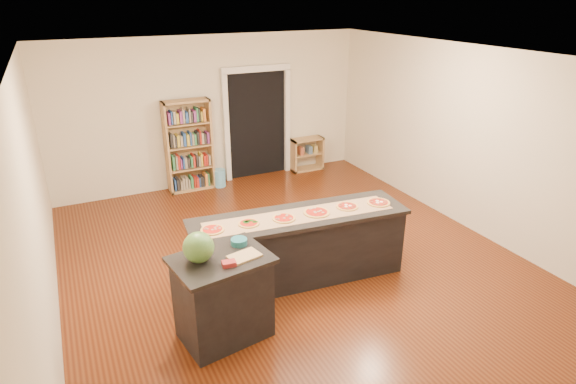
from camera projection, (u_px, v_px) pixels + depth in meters
name	position (u px, v px, depth m)	size (l,w,h in m)	color
room	(295.00, 169.00, 6.17)	(6.00, 7.00, 2.80)	beige
doorway	(257.00, 118.00, 9.49)	(1.40, 0.09, 2.21)	black
kitchen_island	(299.00, 247.00, 6.20)	(2.78, 0.75, 0.92)	black
side_counter	(223.00, 297.00, 5.12)	(0.99, 0.72, 0.97)	black
bookshelf	(189.00, 146.00, 8.90)	(0.86, 0.30, 1.71)	tan
low_shelf	(307.00, 154.00, 10.10)	(0.69, 0.29, 0.69)	tan
waste_bin	(219.00, 178.00, 9.29)	(0.23, 0.23, 0.34)	#62B0DA
kraft_paper	(300.00, 216.00, 6.00)	(2.42, 0.43, 0.00)	#A47F55
watermelon	(198.00, 247.00, 4.82)	(0.32, 0.32, 0.32)	#144214
cutting_board	(244.00, 256.00, 4.95)	(0.32, 0.21, 0.02)	tan
package_red	(229.00, 263.00, 4.79)	(0.14, 0.10, 0.05)	maroon
package_teal	(239.00, 242.00, 5.19)	(0.18, 0.18, 0.07)	#195966
pizza_a	(212.00, 230.00, 5.62)	(0.26, 0.26, 0.02)	#D4A851
pizza_b	(249.00, 223.00, 5.77)	(0.27, 0.27, 0.02)	#D4A851
pizza_c	(284.00, 218.00, 5.90)	(0.28, 0.28, 0.02)	#D4A851
pizza_d	(317.00, 212.00, 6.06)	(0.31, 0.31, 0.02)	#D4A851
pizza_e	(347.00, 206.00, 6.23)	(0.28, 0.28, 0.02)	#D4A851
pizza_f	(378.00, 202.00, 6.34)	(0.32, 0.32, 0.02)	#D4A851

